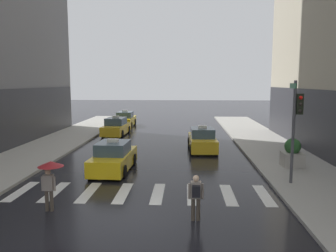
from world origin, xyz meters
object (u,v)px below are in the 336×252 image
Objects in this scene: taxi_third at (116,127)px; pedestrian_with_umbrella at (50,172)px; taxi_fourth at (125,120)px; pedestrian_with_backpack at (196,194)px; planter_near_corner at (292,154)px; traffic_light_pole at (296,117)px; taxi_second at (202,140)px; taxi_lead at (114,158)px.

pedestrian_with_umbrella is (1.30, -18.39, 0.79)m from taxi_third.
taxi_fourth reaches higher than pedestrian_with_backpack.
taxi_third reaches higher than planter_near_corner.
traffic_light_pole is 1.06× the size of taxi_fourth.
taxi_second is 6.94m from planter_near_corner.
pedestrian_with_backpack is (7.02, -25.26, 0.25)m from taxi_fourth.
taxi_second is at bearing -58.46° from taxi_fourth.
pedestrian_with_backpack is at bearing -137.92° from traffic_light_pole.
taxi_fourth reaches higher than planter_near_corner.
taxi_third is (-11.47, 14.76, -2.53)m from traffic_light_pole.
taxi_fourth is 2.34× the size of pedestrian_with_umbrella.
taxi_lead is 7.83m from taxi_second.
pedestrian_with_umbrella reaches higher than taxi_lead.
planter_near_corner is (9.97, 0.86, 0.15)m from taxi_lead.
taxi_fourth is (-0.28, 6.24, 0.00)m from taxi_third.
taxi_lead is at bearing 165.75° from traffic_light_pole.
pedestrian_with_umbrella reaches higher than planter_near_corner.
taxi_lead is 6.09m from pedestrian_with_umbrella.
taxi_third is 1.02× the size of taxi_fourth.
traffic_light_pole is 4.07m from planter_near_corner.
taxi_third is at bearing 139.08° from taxi_second.
traffic_light_pole is 2.91× the size of pedestrian_with_backpack.
taxi_lead is at bearing 79.23° from pedestrian_with_umbrella.
pedestrian_with_umbrella is at bearing -160.34° from traffic_light_pole.
taxi_fourth is at bearing 121.54° from taxi_second.
pedestrian_with_backpack is at bearing -56.61° from taxi_lead.
pedestrian_with_umbrella is at bearing -86.34° from taxi_fourth.
taxi_lead is 2.37× the size of pedestrian_with_umbrella.
taxi_fourth is at bearing 93.66° from pedestrian_with_umbrella.
planter_near_corner is (5.65, 7.42, -0.10)m from pedestrian_with_backpack.
taxi_lead is (-9.04, 2.30, -2.53)m from traffic_light_pole.
taxi_second and taxi_fourth have the same top height.
taxi_lead is 1.01× the size of taxi_fourth.
pedestrian_with_umbrella is at bearing -100.77° from taxi_lead.
traffic_light_pole is 1.04× the size of taxi_lead.
pedestrian_with_backpack is at bearing -70.46° from taxi_third.
taxi_lead reaches higher than pedestrian_with_backpack.
traffic_light_pole is at bearing 19.66° from pedestrian_with_umbrella.
taxi_second is 2.87× the size of planter_near_corner.
planter_near_corner is at bearing -46.21° from taxi_second.
pedestrian_with_backpack is (-0.85, -12.43, 0.25)m from taxi_second.
taxi_third is 2.38× the size of pedestrian_with_umbrella.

